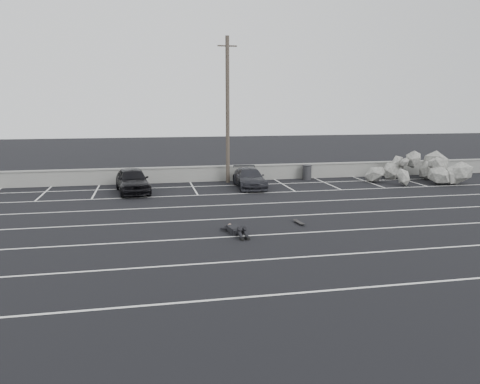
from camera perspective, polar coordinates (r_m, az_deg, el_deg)
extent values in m
plane|color=black|center=(19.25, 3.82, -5.20)|extent=(120.00, 120.00, 0.00)
cube|color=gray|center=(32.59, -2.65, 2.24)|extent=(50.00, 0.35, 1.00)
cube|color=gray|center=(32.51, -2.66, 3.14)|extent=(50.00, 0.45, 0.08)
cube|color=silver|center=(13.87, 10.49, -11.74)|extent=(36.00, 0.10, 0.01)
cube|color=silver|center=(16.51, 6.59, -7.94)|extent=(36.00, 0.10, 0.01)
cube|color=silver|center=(19.25, 3.82, -5.18)|extent=(36.00, 0.10, 0.01)
cube|color=silver|center=(22.06, 1.78, -3.11)|extent=(36.00, 0.10, 0.01)
cube|color=silver|center=(24.92, 0.20, -1.51)|extent=(36.00, 0.10, 0.01)
cube|color=silver|center=(27.81, -1.05, -0.24)|extent=(36.00, 0.10, 0.01)
cube|color=silver|center=(30.71, -2.06, 0.79)|extent=(36.00, 0.10, 0.01)
cube|color=silver|center=(30.44, -22.79, -0.13)|extent=(0.10, 5.00, 0.01)
cube|color=silver|center=(29.98, -17.16, 0.08)|extent=(0.10, 5.00, 0.01)
cube|color=silver|center=(29.82, -11.42, 0.29)|extent=(0.10, 5.00, 0.01)
cube|color=silver|center=(29.97, -5.68, 0.50)|extent=(0.10, 5.00, 0.01)
cube|color=silver|center=(30.41, -0.05, 0.70)|extent=(0.10, 5.00, 0.01)
cube|color=silver|center=(31.13, 5.37, 0.88)|extent=(0.10, 5.00, 0.01)
cube|color=silver|center=(32.12, 10.50, 1.05)|extent=(0.10, 5.00, 0.01)
cube|color=silver|center=(33.35, 15.29, 1.20)|extent=(0.10, 5.00, 0.01)
cube|color=silver|center=(34.80, 19.71, 1.33)|extent=(0.10, 5.00, 0.01)
imported|color=black|center=(28.92, -12.98, 1.42)|extent=(2.37, 4.62, 1.51)
imported|color=#232429|center=(29.87, 1.16, 1.71)|extent=(1.87, 4.32, 1.24)
cylinder|color=#4C4238|center=(31.54, -1.52, 9.83)|extent=(0.26, 0.26, 9.63)
cube|color=#4C4238|center=(31.76, -1.56, 17.38)|extent=(1.28, 0.09, 0.09)
cylinder|color=#29292C|center=(33.44, 8.17, 2.35)|extent=(0.77, 0.77, 1.00)
cylinder|color=#29292C|center=(33.38, 8.19, 3.23)|extent=(0.85, 0.85, 0.06)
cube|color=black|center=(21.02, 7.22, -3.67)|extent=(0.27, 0.77, 0.02)
cube|color=#29292C|center=(21.25, 6.93, -3.60)|extent=(0.16, 0.06, 0.04)
cube|color=#29292C|center=(20.81, 7.50, -3.92)|extent=(0.16, 0.06, 0.04)
cylinder|color=black|center=(21.22, 6.70, -3.68)|extent=(0.03, 0.06, 0.05)
cylinder|color=black|center=(21.29, 7.15, -3.64)|extent=(0.03, 0.06, 0.05)
cylinder|color=black|center=(20.77, 7.27, -4.00)|extent=(0.03, 0.06, 0.05)
cylinder|color=black|center=(20.85, 7.73, -3.96)|extent=(0.03, 0.06, 0.05)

